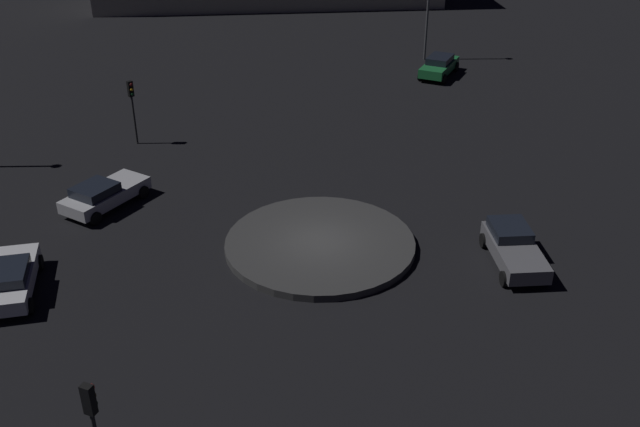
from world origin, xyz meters
The scene contains 8 objects.
ground_plane centered at (0.00, 0.00, 0.00)m, with size 118.06×118.06×0.00m, color black.
roundabout_island centered at (0.00, 0.00, 0.17)m, with size 8.41×8.41×0.34m, color #383838.
car_grey centered at (-7.93, -2.48, 0.74)m, with size 3.64×4.53×1.42m.
car_white centered at (9.52, 8.52, 0.71)m, with size 4.05×4.51×1.34m.
car_green centered at (2.67, -25.57, 0.77)m, with size 2.01×4.50×1.45m.
car_silver centered at (11.10, 1.17, 0.71)m, with size 2.43×4.55×1.36m.
traffic_light_north centered at (-0.79, 14.89, 3.14)m, with size 0.31×0.36×4.42m.
traffic_light_east centered at (14.63, -5.78, 2.70)m, with size 0.39×0.36×3.78m.
Camera 1 is at (-11.90, 24.59, 16.75)m, focal length 40.54 mm.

